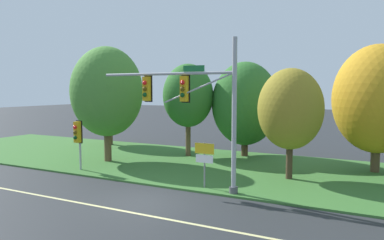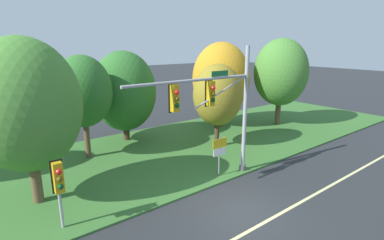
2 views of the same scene
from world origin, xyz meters
name	(u,v)px [view 1 (image 1 of 2)]	position (x,y,z in m)	size (l,w,h in m)	color
ground_plane	(140,203)	(0.00, 0.00, 0.00)	(160.00, 160.00, 0.00)	#282B2D
lane_stripe	(123,211)	(0.00, -1.20, 0.00)	(36.00, 0.16, 0.01)	beige
grass_verge	(217,166)	(0.00, 8.25, 0.05)	(48.00, 11.50, 0.10)	#386B2D
traffic_signal_mast	(194,101)	(1.12, 2.91, 4.29)	(7.49, 0.49, 7.07)	#9EA0A5
pedestrian_signal_near_kerb	(78,135)	(-6.74, 3.31, 2.19)	(0.46, 0.55, 2.92)	#9EA0A5
route_sign_post	(204,157)	(1.53, 3.19, 1.59)	(1.00, 0.08, 2.21)	slate
tree_nearest_road	(110,98)	(-11.71, 12.18, 4.05)	(3.93, 3.93, 6.42)	#4C3823
tree_left_of_mast	(107,92)	(-7.05, 6.31, 4.67)	(4.69, 4.69, 7.52)	brown
tree_behind_signpost	(188,96)	(-3.24, 10.46, 4.38)	(3.57, 3.57, 6.53)	brown
tree_mid_verge	(245,104)	(0.35, 12.29, 3.81)	(4.71, 4.71, 6.67)	#423021
tree_tall_centre	(290,109)	(4.74, 6.90, 3.80)	(3.42, 3.42, 5.85)	#423021
tree_right_far	(378,99)	(8.76, 10.85, 4.28)	(4.95, 4.95, 7.29)	brown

